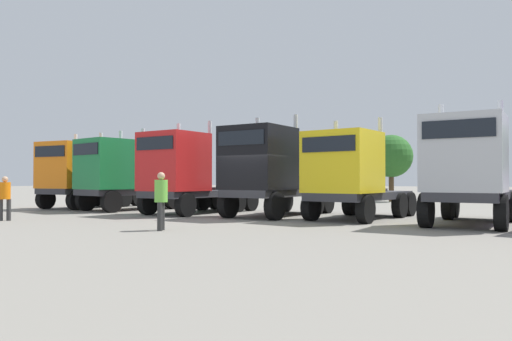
# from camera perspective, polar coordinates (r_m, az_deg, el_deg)

# --- Properties ---
(ground) EXTENTS (200.00, 200.00, 0.00)m
(ground) POSITION_cam_1_polar(r_m,az_deg,el_deg) (19.04, -1.28, -5.76)
(ground) COLOR gray
(semi_truck_orange) EXTENTS (2.88, 6.06, 4.12)m
(semi_truck_orange) POSITION_cam_1_polar(r_m,az_deg,el_deg) (28.25, -20.00, -0.40)
(semi_truck_orange) COLOR #333338
(semi_truck_orange) RESTS_ON ground
(semi_truck_green) EXTENTS (3.51, 6.44, 4.13)m
(semi_truck_green) POSITION_cam_1_polar(r_m,az_deg,el_deg) (25.70, -15.59, -0.36)
(semi_truck_green) COLOR #333338
(semi_truck_green) RESTS_ON ground
(semi_truck_red) EXTENTS (2.92, 6.18, 4.21)m
(semi_truck_red) POSITION_cam_1_polar(r_m,az_deg,el_deg) (22.31, -8.39, -0.25)
(semi_truck_red) COLOR #333338
(semi_truck_red) RESTS_ON ground
(semi_truck_black) EXTENTS (2.81, 6.12, 4.29)m
(semi_truck_black) POSITION_cam_1_polar(r_m,az_deg,el_deg) (20.41, 1.17, 0.05)
(semi_truck_black) COLOR #333338
(semi_truck_black) RESTS_ON ground
(semi_truck_yellow) EXTENTS (3.13, 5.99, 3.95)m
(semi_truck_yellow) POSITION_cam_1_polar(r_m,az_deg,el_deg) (19.24, 10.84, -0.46)
(semi_truck_yellow) COLOR #333338
(semi_truck_yellow) RESTS_ON ground
(semi_truck_silver) EXTENTS (2.71, 6.26, 4.22)m
(semi_truck_silver) POSITION_cam_1_polar(r_m,az_deg,el_deg) (17.88, 23.32, 0.08)
(semi_truck_silver) COLOR #333338
(semi_truck_silver) RESTS_ON ground
(visitor_in_hivis) EXTENTS (0.57, 0.57, 1.68)m
(visitor_in_hivis) POSITION_cam_1_polar(r_m,az_deg,el_deg) (20.95, -27.09, -2.55)
(visitor_in_hivis) COLOR #313131
(visitor_in_hivis) RESTS_ON ground
(visitor_with_camera) EXTENTS (0.54, 0.54, 1.79)m
(visitor_with_camera) POSITION_cam_1_polar(r_m,az_deg,el_deg) (15.39, -10.94, -2.98)
(visitor_with_camera) COLOR #2E2E2E
(visitor_with_camera) RESTS_ON ground
(oak_far_left) EXTENTS (3.34, 3.34, 5.54)m
(oak_far_left) POSITION_cam_1_polar(r_m,az_deg,el_deg) (44.49, 0.36, 1.88)
(oak_far_left) COLOR #4C3823
(oak_far_left) RESTS_ON ground
(oak_far_centre) EXTENTS (3.01, 3.01, 4.74)m
(oak_far_centre) POSITION_cam_1_polar(r_m,az_deg,el_deg) (36.09, 15.39, 1.59)
(oak_far_centre) COLOR #4C3823
(oak_far_centre) RESTS_ON ground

